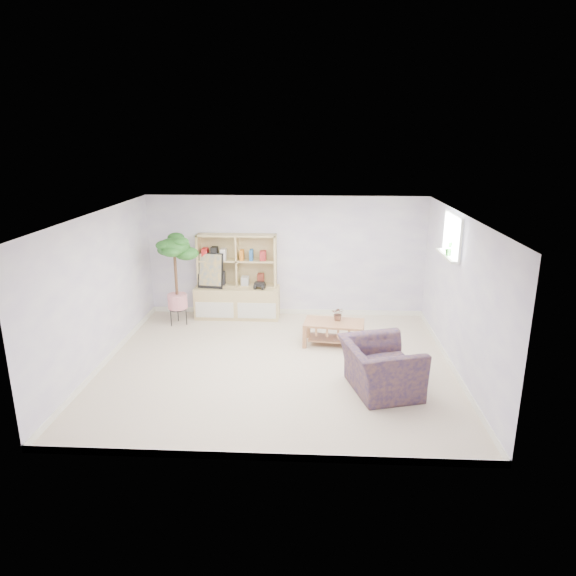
{
  "coord_description": "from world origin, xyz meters",
  "views": [
    {
      "loc": [
        0.57,
        -7.44,
        3.49
      ],
      "look_at": [
        0.14,
        0.62,
        1.1
      ],
      "focal_mm": 32.0,
      "sensor_mm": 36.0,
      "label": 1
    }
  ],
  "objects_px": {
    "coffee_table": "(334,333)",
    "armchair": "(380,364)",
    "floor_tree": "(176,280)",
    "storage_unit": "(237,277)"
  },
  "relations": [
    {
      "from": "coffee_table",
      "to": "floor_tree",
      "type": "distance_m",
      "value": 3.16
    },
    {
      "from": "coffee_table",
      "to": "armchair",
      "type": "distance_m",
      "value": 1.77
    },
    {
      "from": "storage_unit",
      "to": "coffee_table",
      "type": "relative_size",
      "value": 1.63
    },
    {
      "from": "storage_unit",
      "to": "floor_tree",
      "type": "relative_size",
      "value": 0.94
    },
    {
      "from": "coffee_table",
      "to": "armchair",
      "type": "height_order",
      "value": "armchair"
    },
    {
      "from": "storage_unit",
      "to": "floor_tree",
      "type": "height_order",
      "value": "floor_tree"
    },
    {
      "from": "coffee_table",
      "to": "armchair",
      "type": "relative_size",
      "value": 0.92
    },
    {
      "from": "coffee_table",
      "to": "floor_tree",
      "type": "relative_size",
      "value": 0.58
    },
    {
      "from": "storage_unit",
      "to": "floor_tree",
      "type": "distance_m",
      "value": 1.18
    },
    {
      "from": "floor_tree",
      "to": "armchair",
      "type": "xyz_separation_m",
      "value": [
        3.56,
        -2.52,
        -0.47
      ]
    }
  ]
}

